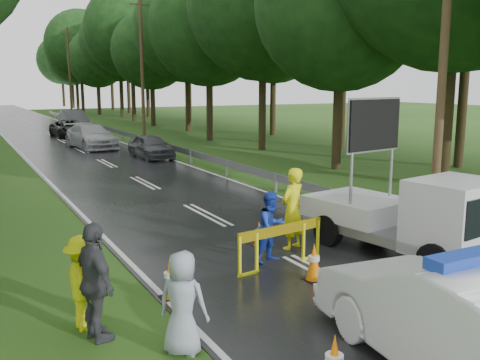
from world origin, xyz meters
TOP-DOWN VIEW (x-y plane):
  - ground at (0.00, 0.00)m, footprint 160.00×160.00m
  - road at (0.00, 30.00)m, footprint 7.00×140.00m
  - guardrail at (3.70, 29.67)m, footprint 0.12×60.06m
  - utility_pole_near at (5.20, 2.00)m, footprint 1.40×0.24m
  - utility_pole_mid at (5.20, 28.00)m, footprint 1.40×0.24m
  - utility_pole_far at (5.20, 54.00)m, footprint 1.40×0.24m
  - police_sedan at (-0.80, -3.90)m, footprint 2.19×5.03m
  - work_truck at (2.49, 0.25)m, footprint 2.63×4.72m
  - barrier at (-0.52, 1.00)m, footprint 2.28×0.38m
  - officer at (0.43, 2.00)m, footprint 0.84×0.70m
  - civilian at (-0.50, 1.42)m, footprint 0.91×0.79m
  - bystander_left at (-4.92, 0.00)m, footprint 0.68×1.06m
  - bystander_mid at (-4.83, -0.50)m, footprint 0.68×1.17m
  - bystander_right at (-3.80, -1.50)m, footprint 0.89×0.89m
  - queue_car_first at (2.60, 18.84)m, footprint 1.71×3.86m
  - queue_car_second at (0.80, 24.84)m, footprint 2.66×5.32m
  - queue_car_third at (0.95, 32.60)m, footprint 2.39×4.74m
  - queue_car_fourth at (2.60, 39.54)m, footprint 1.83×5.04m
  - cone_center at (-0.37, 0.00)m, footprint 0.37×0.37m
  - cone_far at (-0.20, 2.50)m, footprint 0.31×0.31m
  - cone_left_mid at (-3.25, 0.50)m, footprint 0.37×0.37m
  - cone_right at (3.25, 4.50)m, footprint 0.31×0.31m

SIDE VIEW (x-z plane):
  - ground at x=0.00m, z-range 0.00..0.00m
  - road at x=0.00m, z-range 0.00..0.02m
  - cone_far at x=-0.20m, z-range -0.01..0.64m
  - cone_right at x=3.25m, z-range -0.01..0.64m
  - cone_left_mid at x=-3.25m, z-range -0.01..0.77m
  - cone_center at x=-0.37m, z-range -0.01..0.78m
  - guardrail at x=3.70m, z-range 0.20..0.90m
  - queue_car_third at x=0.95m, z-range 0.00..1.29m
  - queue_car_first at x=2.60m, z-range 0.00..1.29m
  - barrier at x=-0.52m, z-range 0.24..1.19m
  - queue_car_second at x=0.80m, z-range 0.00..1.48m
  - bystander_left at x=-4.92m, z-range 0.00..1.56m
  - bystander_right at x=-3.80m, z-range 0.00..1.56m
  - civilian at x=-0.50m, z-range 0.00..1.60m
  - police_sedan at x=-0.80m, z-range -0.08..1.69m
  - queue_car_fourth at x=2.60m, z-range 0.00..1.65m
  - bystander_mid at x=-4.83m, z-range 0.00..1.88m
  - work_truck at x=2.49m, z-range -0.82..2.75m
  - officer at x=0.43m, z-range 0.00..1.98m
  - utility_pole_near at x=5.20m, z-range 0.06..10.06m
  - utility_pole_mid at x=5.20m, z-range 0.06..10.06m
  - utility_pole_far at x=5.20m, z-range 0.06..10.06m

